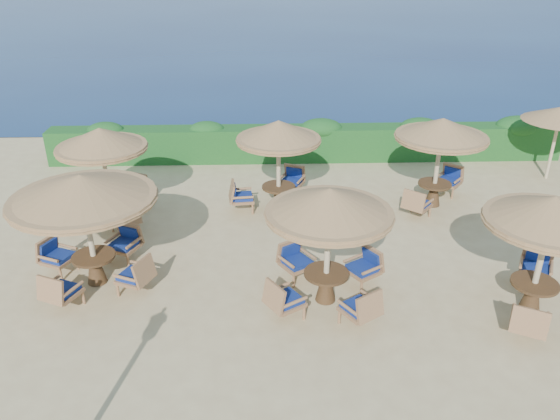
% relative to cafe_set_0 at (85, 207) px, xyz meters
% --- Properties ---
extents(ground, '(120.00, 120.00, 0.00)m').
position_rel_cafe_set_0_xyz_m(ground, '(5.39, 0.53, -1.91)').
color(ground, tan).
rests_on(ground, ground).
extents(hedge, '(18.00, 0.90, 1.20)m').
position_rel_cafe_set_0_xyz_m(hedge, '(5.39, 7.73, -1.31)').
color(hedge, '#17471B').
rests_on(hedge, ground).
extents(cafe_set_0, '(3.15, 3.15, 2.65)m').
position_rel_cafe_set_0_xyz_m(cafe_set_0, '(0.00, 0.00, 0.00)').
color(cafe_set_0, beige).
rests_on(cafe_set_0, ground).
extents(cafe_set_1, '(2.73, 2.73, 2.65)m').
position_rel_cafe_set_0_xyz_m(cafe_set_1, '(5.14, -0.87, -0.13)').
color(cafe_set_1, beige).
rests_on(cafe_set_1, ground).
extents(cafe_set_2, '(2.58, 2.80, 2.65)m').
position_rel_cafe_set_0_xyz_m(cafe_set_2, '(9.40, -1.40, 0.06)').
color(cafe_set_2, beige).
rests_on(cafe_set_2, ground).
extents(cafe_set_3, '(2.64, 2.77, 2.65)m').
position_rel_cafe_set_0_xyz_m(cafe_set_3, '(-0.44, 3.23, -0.09)').
color(cafe_set_3, beige).
rests_on(cafe_set_3, ground).
extents(cafe_set_4, '(2.62, 2.76, 2.65)m').
position_rel_cafe_set_0_xyz_m(cafe_set_4, '(4.27, 3.74, -0.11)').
color(cafe_set_4, beige).
rests_on(cafe_set_4, ground).
extents(cafe_set_5, '(2.62, 2.62, 2.65)m').
position_rel_cafe_set_0_xyz_m(cafe_set_5, '(8.83, 3.80, 0.07)').
color(cafe_set_5, beige).
rests_on(cafe_set_5, ground).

